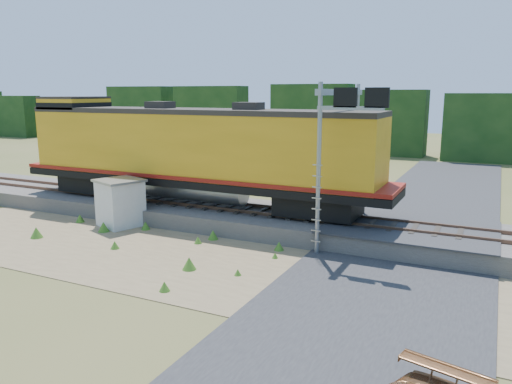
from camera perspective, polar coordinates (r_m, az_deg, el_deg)
The scene contains 10 objects.
ground at distance 19.48m, azimuth -6.99°, elevation -8.22°, with size 140.00×140.00×0.00m, color #475123.
ballast at distance 24.38m, azimuth 0.66°, elevation -3.14°, with size 70.00×5.00×0.80m, color slate.
rails at distance 24.27m, azimuth 0.67°, elevation -2.04°, with size 70.00×1.54×0.16m.
dirt_shoulder at distance 20.96m, azimuth -10.88°, elevation -6.88°, with size 26.00×8.00×0.03m, color #8C7754.
road at distance 17.59m, azimuth 14.29°, elevation -10.37°, with size 7.00×66.00×0.86m.
tree_line_north at distance 54.40m, azimuth 15.36°, elevation 7.31°, with size 130.00×3.00×6.50m.
weed_clumps at distance 21.57m, azimuth -14.73°, elevation -6.56°, with size 15.00×6.20×0.56m, color #3D7020, non-canonical shape.
locomotive at distance 25.79m, azimuth -7.58°, elevation 4.74°, with size 20.55×3.13×5.30m.
shed at distance 25.31m, azimuth -15.24°, elevation -1.18°, with size 2.52×2.52×2.34m.
signal_gantry at distance 21.57m, azimuth 10.03°, elevation 7.67°, with size 2.73×6.20×6.89m.
Camera 1 is at (10.09, -15.35, 6.48)m, focal length 35.00 mm.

